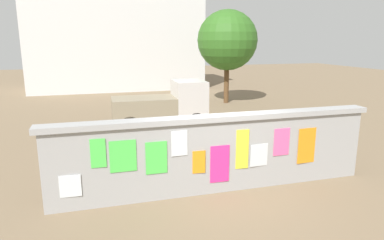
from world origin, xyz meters
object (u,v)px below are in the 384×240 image
Objects in this scene: bicycle_near at (251,131)px; person_walking at (318,130)px; auto_rickshaw_truck at (165,106)px; motorcycle at (174,155)px; tree_roadside at (227,40)px.

person_walking reaches higher than bicycle_near.
motorcycle is at bearing -98.92° from auto_rickshaw_truck.
motorcycle is at bearing -119.15° from tree_roadside.
motorcycle is 3.75m from bicycle_near.
tree_roadside reaches higher than bicycle_near.
auto_rickshaw_truck reaches higher than bicycle_near.
motorcycle is 0.38× the size of tree_roadside.
auto_rickshaw_truck is at bearing -133.75° from tree_roadside.
bicycle_near is at bearing 106.62° from person_walking.
tree_roadside reaches higher than person_walking.
person_walking is 0.32× the size of tree_roadside.
bicycle_near is at bearing -47.06° from auto_rickshaw_truck.
person_walking is 10.19m from tree_roadside.
tree_roadside is (4.44, 4.63, 2.47)m from auto_rickshaw_truck.
tree_roadside is (1.21, 9.83, 2.39)m from person_walking.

